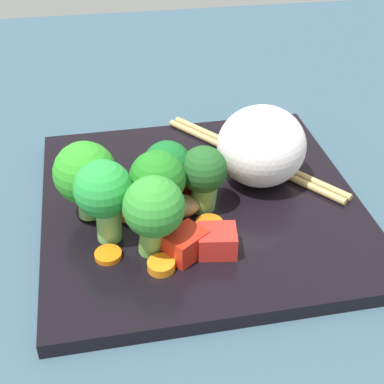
% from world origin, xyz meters
% --- Properties ---
extents(ground_plane, '(1.10, 1.10, 0.02)m').
position_xyz_m(ground_plane, '(0.00, 0.00, -0.01)').
color(ground_plane, '#344F60').
extents(square_plate, '(0.27, 0.27, 0.01)m').
position_xyz_m(square_plate, '(0.00, 0.00, 0.01)').
color(square_plate, black).
rests_on(square_plate, ground_plane).
extents(rice_mound, '(0.11, 0.11, 0.07)m').
position_xyz_m(rice_mound, '(-0.02, 0.06, 0.05)').
color(rice_mound, white).
rests_on(rice_mound, square_plate).
extents(broccoli_floret_0, '(0.04, 0.04, 0.07)m').
position_xyz_m(broccoli_floret_0, '(0.02, -0.04, 0.05)').
color(broccoli_floret_0, '#63A24E').
rests_on(broccoli_floret_0, square_plate).
extents(broccoli_floret_1, '(0.04, 0.04, 0.07)m').
position_xyz_m(broccoli_floret_1, '(0.04, -0.08, 0.05)').
color(broccoli_floret_1, '#7ABA5D').
rests_on(broccoli_floret_1, square_plate).
extents(broccoli_floret_2, '(0.04, 0.04, 0.06)m').
position_xyz_m(broccoli_floret_2, '(-0.00, -0.03, 0.05)').
color(broccoli_floret_2, '#6DA94B').
rests_on(broccoli_floret_2, square_plate).
extents(broccoli_floret_3, '(0.05, 0.05, 0.07)m').
position_xyz_m(broccoli_floret_3, '(0.06, -0.05, 0.05)').
color(broccoli_floret_3, '#71B04C').
rests_on(broccoli_floret_3, square_plate).
extents(broccoli_floret_4, '(0.04, 0.04, 0.06)m').
position_xyz_m(broccoli_floret_4, '(0.01, 0.00, 0.05)').
color(broccoli_floret_4, '#62A14C').
rests_on(broccoli_floret_4, square_plate).
extents(broccoli_floret_5, '(0.05, 0.05, 0.07)m').
position_xyz_m(broccoli_floret_5, '(0.01, -0.09, 0.05)').
color(broccoli_floret_5, '#76B55C').
rests_on(broccoli_floret_5, square_plate).
extents(carrot_slice_0, '(0.03, 0.03, 0.01)m').
position_xyz_m(carrot_slice_0, '(0.08, -0.04, 0.02)').
color(carrot_slice_0, orange).
rests_on(carrot_slice_0, square_plate).
extents(carrot_slice_1, '(0.03, 0.03, 0.00)m').
position_xyz_m(carrot_slice_1, '(0.05, -0.03, 0.01)').
color(carrot_slice_1, orange).
rests_on(carrot_slice_1, square_plate).
extents(carrot_slice_2, '(0.03, 0.03, 0.00)m').
position_xyz_m(carrot_slice_2, '(0.06, -0.08, 0.01)').
color(carrot_slice_2, orange).
rests_on(carrot_slice_2, square_plate).
extents(carrot_slice_3, '(0.03, 0.03, 0.01)m').
position_xyz_m(carrot_slice_3, '(0.01, -0.06, 0.02)').
color(carrot_slice_3, orange).
rests_on(carrot_slice_3, square_plate).
extents(carrot_slice_4, '(0.03, 0.03, 0.00)m').
position_xyz_m(carrot_slice_4, '(0.04, -0.00, 0.01)').
color(carrot_slice_4, orange).
rests_on(carrot_slice_4, square_plate).
extents(carrot_slice_5, '(0.03, 0.03, 0.00)m').
position_xyz_m(carrot_slice_5, '(-0.02, -0.04, 0.01)').
color(carrot_slice_5, orange).
rests_on(carrot_slice_5, square_plate).
extents(pepper_chunk_0, '(0.04, 0.04, 0.02)m').
position_xyz_m(pepper_chunk_0, '(0.07, -0.02, 0.02)').
color(pepper_chunk_0, red).
rests_on(pepper_chunk_0, square_plate).
extents(pepper_chunk_1, '(0.03, 0.03, 0.01)m').
position_xyz_m(pepper_chunk_1, '(-0.02, -0.07, 0.02)').
color(pepper_chunk_1, red).
rests_on(pepper_chunk_1, square_plate).
extents(pepper_chunk_2, '(0.03, 0.02, 0.02)m').
position_xyz_m(pepper_chunk_2, '(-0.01, -0.01, 0.02)').
color(pepper_chunk_2, red).
rests_on(pepper_chunk_2, square_plate).
extents(pepper_chunk_3, '(0.03, 0.03, 0.02)m').
position_xyz_m(pepper_chunk_3, '(0.07, 0.00, 0.02)').
color(pepper_chunk_3, red).
rests_on(pepper_chunk_3, square_plate).
extents(chicken_piece_0, '(0.02, 0.03, 0.02)m').
position_xyz_m(chicken_piece_0, '(0.02, -0.02, 0.02)').
color(chicken_piece_0, tan).
rests_on(chicken_piece_0, square_plate).
extents(chopstick_pair, '(0.17, 0.14, 0.01)m').
position_xyz_m(chopstick_pair, '(-0.05, 0.06, 0.02)').
color(chopstick_pair, tan).
rests_on(chopstick_pair, square_plate).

